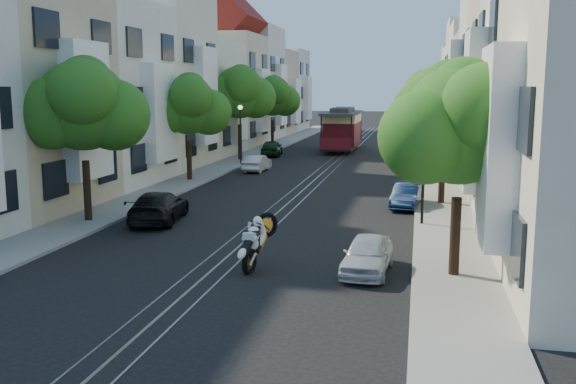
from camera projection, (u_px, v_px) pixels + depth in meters
The scene contains 27 objects.
ground at pixel (339, 158), 50.21m from camera, with size 200.00×200.00×0.00m, color black.
sidewalk_east at pixel (434, 160), 48.77m from camera, with size 2.50×80.00×0.12m, color gray.
sidewalk_west at pixel (250, 156), 51.64m from camera, with size 2.50×80.00×0.12m, color gray.
rail_left at pixel (332, 158), 50.32m from camera, with size 0.06×80.00×0.02m, color gray.
rail_slot at pixel (339, 158), 50.21m from camera, with size 0.06×80.00×0.02m, color gray.
rail_right at pixel (346, 158), 50.10m from camera, with size 0.06×80.00×0.02m, color gray.
lane_line at pixel (339, 158), 50.21m from camera, with size 0.08×80.00×0.01m, color tan.
townhouses_east at pixel (501, 92), 46.95m from camera, with size 7.75×72.00×12.00m.
townhouses_west at pixel (193, 93), 51.65m from camera, with size 7.75×72.00×11.76m.
tree_e_a at pixel (462, 128), 18.07m from camera, with size 4.72×3.87×6.27m.
tree_e_b at pixel (446, 105), 29.62m from camera, with size 4.93×4.08×6.68m.
tree_e_c at pixel (439, 102), 40.28m from camera, with size 4.84×3.99×6.52m.
tree_e_d at pixel (435, 95), 50.87m from camera, with size 5.01×4.16×6.85m.
tree_w_a at pixel (84, 107), 25.70m from camera, with size 4.93×4.08×6.68m.
tree_w_b at pixel (189, 107), 37.35m from camera, with size 4.72×3.87×6.27m.
tree_w_c at pixel (240, 93), 47.88m from camera, with size 5.13×4.28×7.09m.
tree_w_d at pixel (273, 97), 58.59m from camera, with size 4.84×3.99×6.52m.
lamp_east at pixel (424, 156), 25.31m from camera, with size 0.32×0.32×4.16m.
lamp_west at pixel (240, 126), 45.20m from camera, with size 0.32×0.32×4.16m.
sportbike_rider at pixel (256, 239), 19.61m from camera, with size 0.81×2.08×1.71m.
cable_car at pixel (342, 128), 55.87m from camera, with size 2.85×8.96×3.44m.
parked_car_e_near at pixel (367, 254), 19.26m from camera, with size 1.34×3.32×1.13m, color #B8BCC6.
parked_car_e_mid at pixel (406, 196), 29.70m from camera, with size 1.15×3.31×1.09m, color #0C1E3F.
parked_car_e_far at pixel (412, 150), 49.98m from camera, with size 2.14×4.64×1.29m, color maroon.
parked_car_w_near at pixel (159, 207), 26.53m from camera, with size 1.78×4.38×1.27m, color black.
parked_car_w_mid at pixel (257, 163), 42.46m from camera, with size 1.16×3.34×1.10m, color silver.
parked_car_w_far at pixel (272, 148), 51.95m from camera, with size 1.55×3.85×1.31m, color black.
Camera 1 is at (6.08, -21.77, 5.54)m, focal length 40.00 mm.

